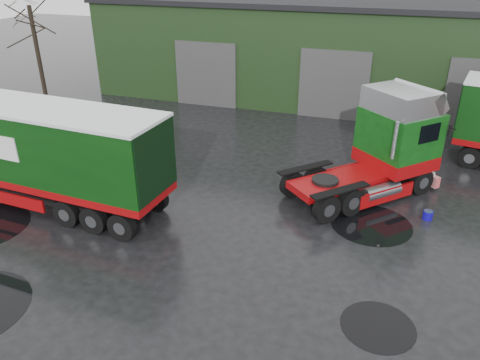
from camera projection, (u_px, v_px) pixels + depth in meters
name	position (u px, v px, depth m)	size (l,w,h in m)	color
ground	(214.00, 232.00, 16.74)	(100.00, 100.00, 0.00)	black
warehouse	(348.00, 46.00, 31.74)	(32.40, 12.40, 6.30)	black
hero_tractor	(362.00, 147.00, 18.32)	(2.92, 6.87, 4.27)	#0D4310
trailer_left	(15.00, 151.00, 18.21)	(2.67, 13.07, 4.06)	silver
wash_bucket	(428.00, 215.00, 17.47)	(0.36, 0.36, 0.34)	#100694
tree_left	(34.00, 33.00, 29.91)	(4.40, 4.40, 8.50)	black
tree_back_a	(273.00, 3.00, 41.82)	(4.40, 4.40, 9.50)	black
tree_back_b	(465.00, 23.00, 37.68)	(4.40, 4.40, 7.50)	black
puddle_1	(371.00, 224.00, 17.20)	(2.97, 2.97, 0.01)	black
puddle_3	(378.00, 326.00, 12.55)	(2.01, 2.01, 0.01)	black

